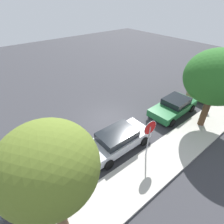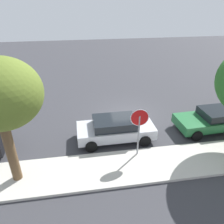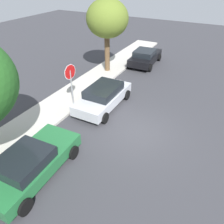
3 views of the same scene
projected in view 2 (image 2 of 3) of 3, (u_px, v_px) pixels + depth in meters
The scene contains 6 objects.
ground_plane at pixel (128, 115), 15.40m from camera, with size 60.00×60.00×0.00m, color #38383D.
sidewalk_curb at pixel (152, 164), 10.78m from camera, with size 32.00×2.42×0.14m, color beige.
stop_sign at pixel (139, 124), 10.56m from camera, with size 0.89×0.10×2.74m.
parked_car_silver at pixel (115, 128), 12.46m from camera, with size 4.39×2.08×1.36m.
parked_car_green at pixel (213, 119), 13.44m from camera, with size 4.46×2.27×1.32m.
street_tree_mid_block at pixel (1, 95), 8.14m from camera, with size 3.11×3.11×5.59m.
Camera 2 is at (3.26, 13.13, 7.44)m, focal length 35.00 mm.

